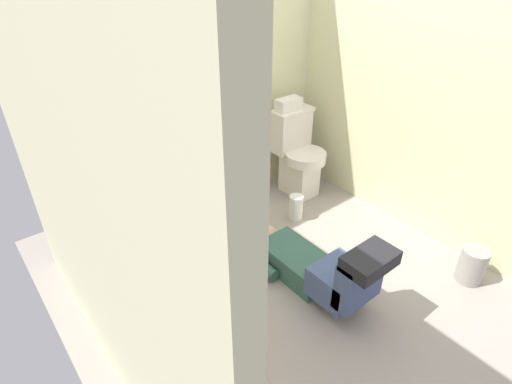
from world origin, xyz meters
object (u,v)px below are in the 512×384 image
Objects in this scene: tissue_box at (288,104)px; trash_can at (472,265)px; vanity_cabinet at (140,215)px; soap_dispenser at (88,153)px; toilet at (297,154)px; paper_towel_roll at (296,207)px; faucet at (118,145)px; bottle_white at (104,149)px; person_plumber at (317,267)px; bottle_amber at (128,143)px; bottle_clear at (114,147)px.

trash_can is (0.17, -1.65, -0.67)m from tissue_box.
soap_dispenser reaches higher than vanity_cabinet.
toilet is 1.49m from vanity_cabinet.
paper_towel_roll is at bearing -121.88° from tissue_box.
faucet is (-1.49, 0.08, 0.50)m from toilet.
paper_towel_roll is at bearing -16.21° from bottle_white.
bottle_white is at bearing 136.68° from trash_can.
faucet is at bearing -179.46° from tissue_box.
paper_towel_roll is (0.43, 0.64, -0.07)m from person_plumber.
trash_can is (1.57, -1.58, -0.77)m from bottle_amber.
toilet is at bearing -0.95° from bottle_amber.
toilet is at bearing 2.66° from vanity_cabinet.
paper_towel_roll is at bearing -15.62° from bottle_clear.
bottle_amber is 0.66× the size of paper_towel_roll.
vanity_cabinet is at bearing -51.78° from bottle_white.
toilet is 6.02× the size of bottle_white.
bottle_amber is (0.04, -0.05, 0.02)m from faucet.
bottle_clear is at bearing 129.12° from person_plumber.
bottle_amber reaches higher than trash_can.
person_plumber is at bearing 145.11° from trash_can.
bottle_white is at bearing 178.04° from toilet.
toilet is 1.58m from trash_can.
vanity_cabinet is 2.21m from trash_can.
bottle_amber reaches higher than toilet.
bottle_clear reaches higher than toilet.
trash_can is (1.71, -1.61, -0.76)m from bottle_white.
bottle_amber is 1.43m from paper_towel_roll.
bottle_clear is at bearing 115.91° from vanity_cabinet.
bottle_amber reaches higher than vanity_cabinet.
bottle_white is 0.88× the size of bottle_amber.
soap_dispenser is 1.21× the size of bottle_clear.
vanity_cabinet is at bearing -88.69° from faucet.
person_plumber is at bearing -53.99° from bottle_amber.
soap_dispenser is 0.10m from bottle_white.
faucet is at bearing 126.20° from person_plumber.
bottle_amber reaches higher than faucet.
trash_can is at bearing -71.10° from paper_towel_roll.
soap_dispenser reaches higher than trash_can.
toilet is at bearing -2.95° from faucet.
faucet is 0.19m from soap_dispenser.
person_plumber is 0.78m from paper_towel_roll.
toilet is 2.99× the size of trash_can.
soap_dispenser is at bearing -173.99° from faucet.
vanity_cabinet is 0.48m from bottle_amber.
faucet is 0.60× the size of soap_dispenser.
trash_can is 1.31m from paper_towel_roll.
faucet is 0.09× the size of person_plumber.
soap_dispenser is at bearing 178.06° from toilet.
person_plumber is 8.55× the size of bottle_white.
bottle_white is (0.10, -0.00, -0.01)m from soap_dispenser.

